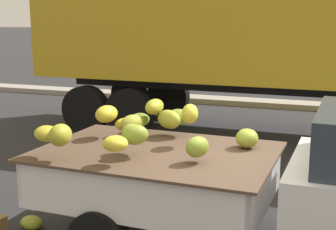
{
  "coord_description": "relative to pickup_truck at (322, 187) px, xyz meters",
  "views": [
    {
      "loc": [
        0.69,
        -4.98,
        2.56
      ],
      "look_at": [
        -1.34,
        0.55,
        1.36
      ],
      "focal_mm": 51.07,
      "sensor_mm": 36.0,
      "label": 1
    }
  ],
  "objects": [
    {
      "name": "curb_strip",
      "position": [
        -0.57,
        9.26,
        -0.81
      ],
      "size": [
        80.0,
        0.8,
        0.16
      ],
      "primitive_type": "cube",
      "color": "gray",
      "rests_on": "ground"
    },
    {
      "name": "pickup_truck",
      "position": [
        0.0,
        0.0,
        0.0
      ],
      "size": [
        4.71,
        1.97,
        1.7
      ],
      "rotation": [
        0.0,
        0.0,
        -0.02
      ],
      "color": "white",
      "rests_on": "ground"
    },
    {
      "name": "semi_trailer",
      "position": [
        -0.62,
        5.56,
        1.65
      ],
      "size": [
        12.02,
        2.72,
        3.95
      ],
      "rotation": [
        0.0,
        0.0,
        -0.01
      ],
      "color": "gold",
      "rests_on": "ground"
    },
    {
      "name": "fallen_banana_bunch_near_tailgate",
      "position": [
        -3.37,
        -0.24,
        -0.81
      ],
      "size": [
        0.35,
        0.3,
        0.16
      ],
      "primitive_type": "ellipsoid",
      "rotation": [
        0.0,
        0.0,
        6.04
      ],
      "color": "#96A32C",
      "rests_on": "ground"
    }
  ]
}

